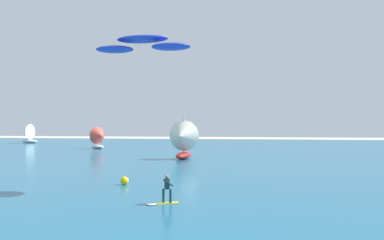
{
  "coord_description": "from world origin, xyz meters",
  "views": [
    {
      "loc": [
        2.57,
        -7.26,
        5.04
      ],
      "look_at": [
        -0.53,
        19.18,
        4.96
      ],
      "focal_mm": 39.95,
      "sensor_mm": 36.0,
      "label": 1
    }
  ],
  "objects_px": {
    "kitesurfer": "(164,193)",
    "sailboat_leading": "(182,139)",
    "sailboat_anchored_offshore": "(27,133)",
    "marker_buoy": "(124,181)",
    "sailboat_heeled_over": "(99,138)",
    "kite": "(142,44)"
  },
  "relations": [
    {
      "from": "kite",
      "to": "kitesurfer",
      "type": "bearing_deg",
      "value": -65.63
    },
    {
      "from": "sailboat_heeled_over",
      "to": "marker_buoy",
      "type": "bearing_deg",
      "value": -68.33
    },
    {
      "from": "sailboat_anchored_offshore",
      "to": "marker_buoy",
      "type": "distance_m",
      "value": 61.73
    },
    {
      "from": "kitesurfer",
      "to": "sailboat_anchored_offshore",
      "type": "bearing_deg",
      "value": 123.88
    },
    {
      "from": "kitesurfer",
      "to": "sailboat_leading",
      "type": "relative_size",
      "value": 0.38
    },
    {
      "from": "kite",
      "to": "marker_buoy",
      "type": "xyz_separation_m",
      "value": [
        -1.56,
        0.83,
        -10.0
      ]
    },
    {
      "from": "kite",
      "to": "sailboat_leading",
      "type": "xyz_separation_m",
      "value": [
        -0.06,
        21.11,
        -7.88
      ]
    },
    {
      "from": "sailboat_heeled_over",
      "to": "marker_buoy",
      "type": "distance_m",
      "value": 39.57
    },
    {
      "from": "kitesurfer",
      "to": "kite",
      "type": "height_order",
      "value": "kite"
    },
    {
      "from": "sailboat_heeled_over",
      "to": "sailboat_leading",
      "type": "height_order",
      "value": "sailboat_leading"
    },
    {
      "from": "sailboat_anchored_offshore",
      "to": "sailboat_leading",
      "type": "distance_m",
      "value": 47.47
    },
    {
      "from": "kitesurfer",
      "to": "sailboat_heeled_over",
      "type": "height_order",
      "value": "sailboat_heeled_over"
    },
    {
      "from": "kitesurfer",
      "to": "sailboat_leading",
      "type": "bearing_deg",
      "value": 95.75
    },
    {
      "from": "marker_buoy",
      "to": "sailboat_anchored_offshore",
      "type": "bearing_deg",
      "value": 124.1
    },
    {
      "from": "sailboat_anchored_offshore",
      "to": "marker_buoy",
      "type": "xyz_separation_m",
      "value": [
        34.6,
        -51.1,
        -1.68
      ]
    },
    {
      "from": "kite",
      "to": "sailboat_anchored_offshore",
      "type": "distance_m",
      "value": 63.82
    },
    {
      "from": "sailboat_anchored_offshore",
      "to": "sailboat_heeled_over",
      "type": "height_order",
      "value": "sailboat_anchored_offshore"
    },
    {
      "from": "kitesurfer",
      "to": "sailboat_heeled_over",
      "type": "bearing_deg",
      "value": 113.42
    },
    {
      "from": "sailboat_heeled_over",
      "to": "sailboat_leading",
      "type": "relative_size",
      "value": 0.75
    },
    {
      "from": "kitesurfer",
      "to": "marker_buoy",
      "type": "distance_m",
      "value": 7.93
    },
    {
      "from": "sailboat_leading",
      "to": "marker_buoy",
      "type": "relative_size",
      "value": 8.66
    },
    {
      "from": "sailboat_anchored_offshore",
      "to": "marker_buoy",
      "type": "bearing_deg",
      "value": -55.9
    }
  ]
}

